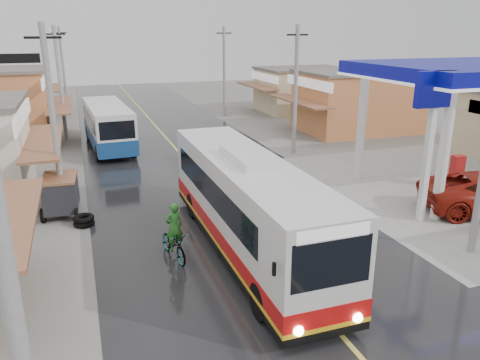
{
  "coord_description": "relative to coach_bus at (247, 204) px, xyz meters",
  "views": [
    {
      "loc": [
        -5.95,
        -11.78,
        7.7
      ],
      "look_at": [
        -0.28,
        4.61,
        2.11
      ],
      "focal_mm": 35.0,
      "sensor_mm": 36.0,
      "label": 1
    }
  ],
  "objects": [
    {
      "name": "road",
      "position": [
        0.65,
        12.18,
        -1.78
      ],
      "size": [
        12.0,
        90.0,
        0.02
      ],
      "primitive_type": "cube",
      "color": "black",
      "rests_on": "ground"
    },
    {
      "name": "utility_poles_right",
      "position": [
        7.65,
        12.18,
        -1.79
      ],
      "size": [
        1.6,
        36.0,
        8.0
      ],
      "primitive_type": null,
      "color": "gray",
      "rests_on": "ground"
    },
    {
      "name": "shopfronts_right",
      "position": [
        15.65,
        9.18,
        -1.79
      ],
      "size": [
        11.0,
        44.0,
        4.8
      ],
      "primitive_type": null,
      "color": "silver",
      "rests_on": "ground"
    },
    {
      "name": "tricycle_near",
      "position": [
        -6.4,
        5.86,
        -0.79
      ],
      "size": [
        1.63,
        2.36,
        1.74
      ],
      "rotation": [
        0.0,
        0.0,
        -0.07
      ],
      "color": "#26262D",
      "rests_on": "ground"
    },
    {
      "name": "coach_bus",
      "position": [
        0.0,
        0.0,
        0.0
      ],
      "size": [
        2.82,
        11.88,
        3.7
      ],
      "rotation": [
        0.0,
        0.0,
        0.0
      ],
      "color": "silver",
      "rests_on": "road"
    },
    {
      "name": "centre_line",
      "position": [
        0.65,
        12.18,
        -1.76
      ],
      "size": [
        0.15,
        90.0,
        0.01
      ],
      "primitive_type": "cube",
      "color": "#D8CC4C",
      "rests_on": "road"
    },
    {
      "name": "ground",
      "position": [
        0.65,
        -2.82,
        -1.79
      ],
      "size": [
        120.0,
        120.0,
        0.0
      ],
      "primitive_type": "plane",
      "color": "slate",
      "rests_on": "ground"
    },
    {
      "name": "second_bus",
      "position": [
        -3.54,
        17.55,
        -0.2
      ],
      "size": [
        2.91,
        9.01,
        2.95
      ],
      "rotation": [
        0.0,
        0.0,
        0.06
      ],
      "color": "silver",
      "rests_on": "road"
    },
    {
      "name": "cyclist",
      "position": [
        -2.62,
        0.2,
        -1.08
      ],
      "size": [
        1.07,
        2.09,
        2.15
      ],
      "rotation": [
        0.0,
        0.0,
        0.2
      ],
      "color": "black",
      "rests_on": "ground"
    },
    {
      "name": "utility_poles_left",
      "position": [
        -6.35,
        13.18,
        -1.79
      ],
      "size": [
        1.6,
        50.0,
        8.0
      ],
      "primitive_type": null,
      "color": "gray",
      "rests_on": "ground"
    },
    {
      "name": "tyre_stack",
      "position": [
        -5.56,
        4.3,
        -1.57
      ],
      "size": [
        0.86,
        0.86,
        0.44
      ],
      "color": "black",
      "rests_on": "ground"
    }
  ]
}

